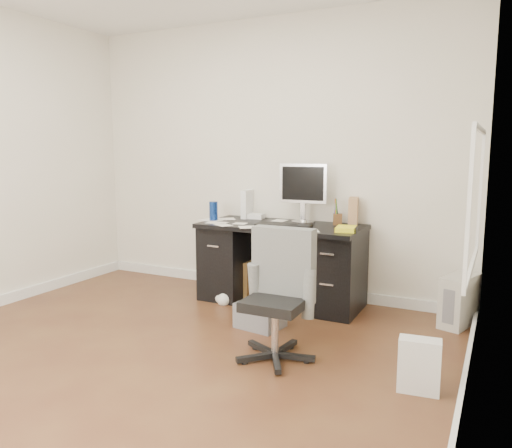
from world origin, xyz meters
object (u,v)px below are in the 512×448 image
(desk, at_px, (281,261))
(pc_tower, at_px, (459,300))
(wicker_basket, at_px, (243,276))
(office_chair, at_px, (275,296))
(lcd_monitor, at_px, (303,193))
(keyboard, at_px, (284,225))

(desk, relative_size, pc_tower, 3.59)
(wicker_basket, bearing_deg, desk, -11.72)
(desk, distance_m, wicker_basket, 0.52)
(office_chair, bearing_deg, pc_tower, 49.48)
(desk, relative_size, wicker_basket, 4.13)
(lcd_monitor, relative_size, wicker_basket, 1.56)
(office_chair, relative_size, wicker_basket, 2.48)
(wicker_basket, bearing_deg, office_chair, -54.04)
(desk, height_order, keyboard, keyboard)
(office_chair, bearing_deg, desk, 111.12)
(desk, xyz_separation_m, pc_tower, (1.56, 0.09, -0.19))
(desk, bearing_deg, office_chair, -68.23)
(keyboard, relative_size, office_chair, 0.55)
(keyboard, height_order, office_chair, office_chair)
(desk, bearing_deg, wicker_basket, 168.28)
(pc_tower, bearing_deg, office_chair, -111.97)
(keyboard, relative_size, wicker_basket, 1.37)
(lcd_monitor, bearing_deg, keyboard, -108.82)
(keyboard, bearing_deg, office_chair, -76.90)
(lcd_monitor, distance_m, keyboard, 0.40)
(keyboard, distance_m, office_chair, 1.17)
(office_chair, relative_size, pc_tower, 2.16)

